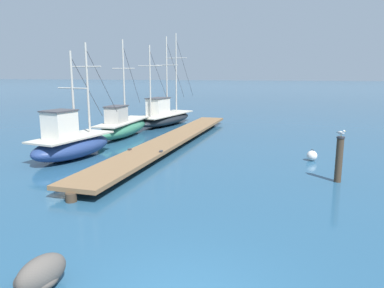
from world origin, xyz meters
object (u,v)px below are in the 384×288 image
object	(u,v)px
fishing_boat_0	(123,126)
mooring_piling	(339,159)
shore_rock_near_right	(40,275)
mooring_buoy	(312,156)
fishing_boat_1	(71,143)
perched_seagull	(341,133)
fishing_boat_2	(164,116)

from	to	relation	value
fishing_boat_0	mooring_piling	size ratio (longest dim) A/B	3.80
shore_rock_near_right	mooring_buoy	world-z (taller)	shore_rock_near_right
fishing_boat_1	mooring_piling	xyz separation A→B (m)	(11.99, -0.45, 0.14)
mooring_buoy	perched_seagull	bearing A→B (deg)	-75.55
fishing_boat_1	mooring_buoy	size ratio (longest dim) A/B	10.97
perched_seagull	mooring_buoy	xyz separation A→B (m)	(-0.84, 3.28, -1.65)
mooring_piling	perched_seagull	xyz separation A→B (m)	(-0.00, 0.00, 0.99)
fishing_boat_1	mooring_buoy	distance (m)	11.51
fishing_boat_1	fishing_boat_2	distance (m)	12.10
mooring_piling	mooring_buoy	size ratio (longest dim) A/B	3.13
fishing_boat_0	mooring_buoy	distance (m)	12.16
mooring_piling	mooring_buoy	world-z (taller)	mooring_piling
fishing_boat_1	mooring_buoy	bearing A→B (deg)	14.24
fishing_boat_1	perched_seagull	bearing A→B (deg)	-2.15
fishing_boat_1	shore_rock_near_right	xyz separation A→B (m)	(5.89, -9.53, -0.49)
fishing_boat_2	perched_seagull	bearing A→B (deg)	-46.72
fishing_boat_2	mooring_buoy	xyz separation A→B (m)	(10.97, -9.27, -0.43)
fishing_boat_1	mooring_piling	distance (m)	12.00
mooring_piling	mooring_buoy	distance (m)	3.46
mooring_piling	perched_seagull	world-z (taller)	perched_seagull
fishing_boat_0	perched_seagull	distance (m)	14.25
mooring_buoy	shore_rock_near_right	bearing A→B (deg)	-113.05
fishing_boat_2	mooring_buoy	size ratio (longest dim) A/B	16.29
fishing_boat_0	mooring_piling	bearing A→B (deg)	-28.48
perched_seagull	mooring_buoy	world-z (taller)	perched_seagull
fishing_boat_0	fishing_boat_1	xyz separation A→B (m)	(0.49, -6.32, 0.10)
fishing_boat_0	perched_seagull	bearing A→B (deg)	-28.47
fishing_boat_0	fishing_boat_2	world-z (taller)	fishing_boat_2
perched_seagull	mooring_buoy	bearing A→B (deg)	104.45
mooring_buoy	fishing_boat_2	bearing A→B (deg)	139.80
fishing_boat_0	perched_seagull	size ratio (longest dim) A/B	21.97
fishing_boat_0	mooring_piling	distance (m)	14.20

